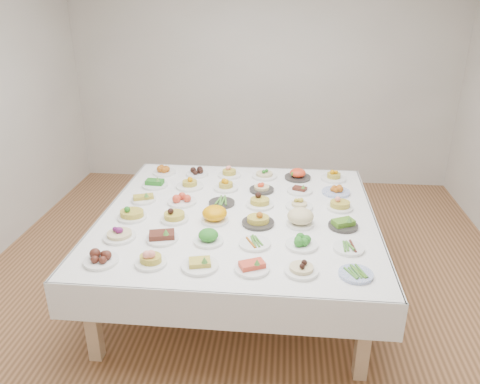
# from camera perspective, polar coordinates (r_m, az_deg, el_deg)

# --- Properties ---
(room_envelope) EXTENTS (5.02, 5.02, 2.81)m
(room_envelope) POSITION_cam_1_polar(r_m,az_deg,el_deg) (3.71, 0.79, 13.86)
(room_envelope) COLOR #A16C43
(room_envelope) RESTS_ON ground
(display_table) EXTENTS (2.24, 2.24, 0.75)m
(display_table) POSITION_cam_1_polar(r_m,az_deg,el_deg) (3.89, -0.22, -3.51)
(display_table) COLOR white
(display_table) RESTS_ON ground
(dish_0) EXTENTS (0.23, 0.23, 0.10)m
(dish_0) POSITION_cam_1_polar(r_m,az_deg,el_deg) (3.31, -16.63, -7.55)
(dish_0) COLOR white
(dish_0) RESTS_ON display_table
(dish_1) EXTENTS (0.21, 0.21, 0.13)m
(dish_1) POSITION_cam_1_polar(r_m,az_deg,el_deg) (3.20, -10.86, -7.74)
(dish_1) COLOR white
(dish_1) RESTS_ON display_table
(dish_2) EXTENTS (0.25, 0.25, 0.11)m
(dish_2) POSITION_cam_1_polar(r_m,az_deg,el_deg) (3.13, -4.94, -8.40)
(dish_2) COLOR white
(dish_2) RESTS_ON display_table
(dish_3) EXTENTS (0.23, 0.23, 0.10)m
(dish_3) POSITION_cam_1_polar(r_m,az_deg,el_deg) (3.10, 1.48, -8.88)
(dish_3) COLOR white
(dish_3) RESTS_ON display_table
(dish_4) EXTENTS (0.22, 0.22, 0.11)m
(dish_4) POSITION_cam_1_polar(r_m,az_deg,el_deg) (3.09, 7.51, -8.96)
(dish_4) COLOR white
(dish_4) RESTS_ON display_table
(dish_5) EXTENTS (0.22, 0.22, 0.05)m
(dish_5) POSITION_cam_1_polar(r_m,az_deg,el_deg) (3.14, 13.94, -9.60)
(dish_5) COLOR #4C66B2
(dish_5) RESTS_ON display_table
(dish_6) EXTENTS (0.24, 0.24, 0.13)m
(dish_6) POSITION_cam_1_polar(r_m,az_deg,el_deg) (3.57, -14.53, -4.59)
(dish_6) COLOR white
(dish_6) RESTS_ON display_table
(dish_7) EXTENTS (0.23, 0.23, 0.11)m
(dish_7) POSITION_cam_1_polar(r_m,az_deg,el_deg) (3.49, -9.51, -5.09)
(dish_7) COLOR white
(dish_7) RESTS_ON display_table
(dish_8) EXTENTS (0.21, 0.21, 0.12)m
(dish_8) POSITION_cam_1_polar(r_m,az_deg,el_deg) (3.41, -3.88, -5.36)
(dish_8) COLOR white
(dish_8) RESTS_ON display_table
(dish_9) EXTENTS (0.23, 0.23, 0.05)m
(dish_9) POSITION_cam_1_polar(r_m,az_deg,el_deg) (3.39, 1.81, -6.21)
(dish_9) COLOR white
(dish_9) RESTS_ON display_table
(dish_10) EXTENTS (0.23, 0.23, 0.10)m
(dish_10) POSITION_cam_1_polar(r_m,az_deg,el_deg) (3.39, 7.55, -5.94)
(dish_10) COLOR white
(dish_10) RESTS_ON display_table
(dish_11) EXTENTS (0.22, 0.22, 0.05)m
(dish_11) POSITION_cam_1_polar(r_m,az_deg,el_deg) (3.42, 13.10, -6.59)
(dish_11) COLOR white
(dish_11) RESTS_ON display_table
(dish_12) EXTENTS (0.23, 0.23, 0.15)m
(dish_12) POSITION_cam_1_polar(r_m,az_deg,el_deg) (3.85, -13.08, -2.17)
(dish_12) COLOR white
(dish_12) RESTS_ON display_table
(dish_13) EXTENTS (0.22, 0.22, 0.14)m
(dish_13) POSITION_cam_1_polar(r_m,az_deg,el_deg) (3.75, -8.03, -2.50)
(dish_13) COLOR white
(dish_13) RESTS_ON display_table
(dish_14) EXTENTS (0.22, 0.22, 0.14)m
(dish_14) POSITION_cam_1_polar(r_m,az_deg,el_deg) (3.71, -3.11, -2.68)
(dish_14) COLOR white
(dish_14) RESTS_ON display_table
(dish_15) EXTENTS (0.25, 0.25, 0.15)m
(dish_15) POSITION_cam_1_polar(r_m,az_deg,el_deg) (3.66, 2.23, -3.01)
(dish_15) COLOR #2C2A27
(dish_15) RESTS_ON display_table
(dish_16) EXTENTS (0.21, 0.21, 0.14)m
(dish_16) POSITION_cam_1_polar(r_m,az_deg,el_deg) (3.67, 7.38, -3.06)
(dish_16) COLOR white
(dish_16) RESTS_ON display_table
(dish_17) EXTENTS (0.23, 0.23, 0.11)m
(dish_17) POSITION_cam_1_polar(r_m,az_deg,el_deg) (3.71, 12.49, -3.59)
(dish_17) COLOR #2C2A27
(dish_17) RESTS_ON display_table
(dish_18) EXTENTS (0.21, 0.21, 0.10)m
(dish_18) POSITION_cam_1_polar(r_m,az_deg,el_deg) (4.16, -11.69, -0.58)
(dish_18) COLOR white
(dish_18) RESTS_ON display_table
(dish_19) EXTENTS (0.25, 0.25, 0.11)m
(dish_19) POSITION_cam_1_polar(r_m,az_deg,el_deg) (4.06, -7.11, -0.70)
(dish_19) COLOR white
(dish_19) RESTS_ON display_table
(dish_20) EXTENTS (0.22, 0.22, 0.05)m
(dish_20) POSITION_cam_1_polar(r_m,az_deg,el_deg) (4.02, -2.23, -1.21)
(dish_20) COLOR #2C2A27
(dish_20) RESTS_ON display_table
(dish_21) EXTENTS (0.24, 0.24, 0.14)m
(dish_21) POSITION_cam_1_polar(r_m,az_deg,el_deg) (3.97, 2.43, -0.82)
(dish_21) COLOR white
(dish_21) RESTS_ON display_table
(dish_22) EXTENTS (0.23, 0.23, 0.11)m
(dish_22) POSITION_cam_1_polar(r_m,az_deg,el_deg) (3.97, 7.25, -1.31)
(dish_22) COLOR white
(dish_22) RESTS_ON display_table
(dish_23) EXTENTS (0.22, 0.22, 0.13)m
(dish_23) POSITION_cam_1_polar(r_m,az_deg,el_deg) (4.01, 12.11, -1.26)
(dish_23) COLOR white
(dish_23) RESTS_ON display_table
(dish_24) EXTENTS (0.24, 0.24, 0.11)m
(dish_24) POSITION_cam_1_polar(r_m,az_deg,el_deg) (4.45, -10.36, 1.23)
(dish_24) COLOR white
(dish_24) RESTS_ON display_table
(dish_25) EXTENTS (0.25, 0.25, 0.13)m
(dish_25) POSITION_cam_1_polar(r_m,az_deg,el_deg) (4.37, -6.16, 1.27)
(dish_25) COLOR white
(dish_25) RESTS_ON display_table
(dish_26) EXTENTS (0.22, 0.22, 0.11)m
(dish_26) POSITION_cam_1_polar(r_m,az_deg,el_deg) (4.32, -1.74, 0.93)
(dish_26) COLOR white
(dish_26) RESTS_ON display_table
(dish_27) EXTENTS (0.22, 0.22, 0.10)m
(dish_27) POSITION_cam_1_polar(r_m,az_deg,el_deg) (4.28, 2.67, 0.67)
(dish_27) COLOR #2C2A27
(dish_27) RESTS_ON display_table
(dish_28) EXTENTS (0.22, 0.22, 0.09)m
(dish_28) POSITION_cam_1_polar(r_m,az_deg,el_deg) (4.29, 7.29, 0.36)
(dish_28) COLOR white
(dish_28) RESTS_ON display_table
(dish_29) EXTENTS (0.25, 0.25, 0.09)m
(dish_29) POSITION_cam_1_polar(r_m,az_deg,el_deg) (4.32, 11.64, 0.29)
(dish_29) COLOR #4C66B2
(dish_29) RESTS_ON display_table
(dish_30) EXTENTS (0.22, 0.22, 0.10)m
(dish_30) POSITION_cam_1_polar(r_m,az_deg,el_deg) (4.75, -9.23, 2.69)
(dish_30) COLOR white
(dish_30) RESTS_ON display_table
(dish_31) EXTENTS (0.22, 0.22, 0.09)m
(dish_31) POSITION_cam_1_polar(r_m,az_deg,el_deg) (4.68, -5.25, 2.48)
(dish_31) COLOR white
(dish_31) RESTS_ON display_table
(dish_32) EXTENTS (0.22, 0.22, 0.12)m
(dish_32) POSITION_cam_1_polar(r_m,az_deg,el_deg) (4.62, -1.32, 2.57)
(dish_32) COLOR white
(dish_32) RESTS_ON display_table
(dish_33) EXTENTS (0.24, 0.24, 0.13)m
(dish_33) POSITION_cam_1_polar(r_m,az_deg,el_deg) (4.60, 2.99, 2.47)
(dish_33) COLOR white
(dish_33) RESTS_ON display_table
(dish_34) EXTENTS (0.25, 0.25, 0.14)m
(dish_34) POSITION_cam_1_polar(r_m,az_deg,el_deg) (4.59, 7.07, 2.36)
(dish_34) COLOR #2C2A27
(dish_34) RESTS_ON display_table
(dish_35) EXTENTS (0.24, 0.24, 0.12)m
(dish_35) POSITION_cam_1_polar(r_m,az_deg,el_deg) (4.62, 11.37, 2.07)
(dish_35) COLOR white
(dish_35) RESTS_ON display_table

